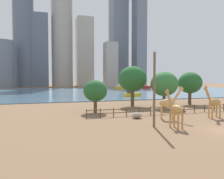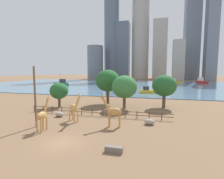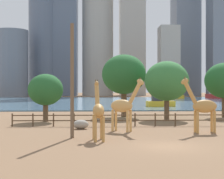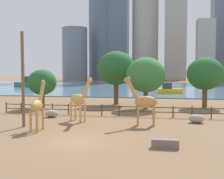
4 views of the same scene
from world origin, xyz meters
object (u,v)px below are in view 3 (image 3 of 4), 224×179
object	(u,v)px
giraffe_young	(123,106)
boat_barge	(174,96)
tree_right_tall	(46,90)
giraffe_tall	(98,111)
tree_left_small	(167,81)
giraffe_companion	(203,106)
utility_pole	(72,81)
boat_ferry	(216,95)
boulder_by_pole	(81,124)
boat_tug	(160,102)
tree_center_broad	(124,75)

from	to	relation	value
giraffe_young	boat_barge	world-z (taller)	giraffe_young
giraffe_young	tree_right_tall	distance (m)	12.52
giraffe_tall	boat_barge	bearing A→B (deg)	-20.48
tree_left_small	giraffe_tall	bearing A→B (deg)	-116.54
giraffe_companion	tree_right_tall	bearing A→B (deg)	-39.97
utility_pole	boat_barge	size ratio (longest dim) A/B	1.30
boat_ferry	giraffe_young	bearing A→B (deg)	-50.93
giraffe_tall	tree_left_small	distance (m)	18.47
giraffe_companion	boulder_by_pole	size ratio (longest dim) A/B	3.24
giraffe_young	boat_barge	distance (m)	93.42
giraffe_young	boulder_by_pole	bearing A→B (deg)	-175.49
giraffe_young	boulder_by_pole	world-z (taller)	giraffe_young
boat_ferry	boat_tug	size ratio (longest dim) A/B	1.45
boat_barge	giraffe_tall	bearing A→B (deg)	-109.86
boulder_by_pole	giraffe_tall	bearing A→B (deg)	-76.60
tree_center_broad	boat_barge	world-z (taller)	tree_center_broad
giraffe_tall	tree_center_broad	distance (m)	21.30
tree_right_tall	tree_left_small	world-z (taller)	tree_left_small
boulder_by_pole	tree_left_small	bearing A→B (deg)	43.62
giraffe_young	utility_pole	xyz separation A→B (m)	(-4.15, -3.69, 2.09)
tree_center_broad	boat_tug	size ratio (longest dim) A/B	1.45
giraffe_companion	boat_barge	xyz separation A→B (m)	(17.32, 91.35, -1.08)
tree_left_small	boat_tug	distance (m)	26.17
tree_center_broad	boulder_by_pole	bearing A→B (deg)	-109.81
boat_ferry	giraffe_tall	bearing A→B (deg)	-50.94
boulder_by_pole	tree_left_small	world-z (taller)	tree_left_small
giraffe_tall	boat_ferry	world-z (taller)	giraffe_tall
boulder_by_pole	tree_right_tall	xyz separation A→B (m)	(-4.40, 7.31, 3.16)
tree_right_tall	boulder_by_pole	bearing A→B (deg)	-58.98
giraffe_young	boat_tug	bearing A→B (deg)	107.87
utility_pole	tree_left_small	bearing A→B (deg)	56.05
tree_center_broad	tree_left_small	world-z (taller)	tree_center_broad
giraffe_companion	giraffe_young	xyz separation A→B (m)	(-6.64, 1.06, -0.01)
tree_center_broad	tree_right_tall	xyz separation A→B (m)	(-9.36, -6.46, -2.02)
tree_center_broad	giraffe_companion	bearing A→B (deg)	-71.90
giraffe_companion	giraffe_young	world-z (taller)	giraffe_companion
utility_pole	boulder_by_pole	size ratio (longest dim) A/B	5.90
giraffe_young	boulder_by_pole	size ratio (longest dim) A/B	3.21
giraffe_tall	boat_tug	distance (m)	43.68
boulder_by_pole	boat_ferry	xyz separation A→B (m)	(42.94, 89.00, 0.96)
tree_right_tall	boat_tug	bearing A→B (deg)	57.18
giraffe_tall	boat_ferry	xyz separation A→B (m)	(41.28, 95.99, -0.76)
giraffe_young	boat_ferry	world-z (taller)	giraffe_young
boulder_by_pole	tree_center_broad	bearing A→B (deg)	70.19
boat_barge	tree_center_broad	bearing A→B (deg)	-111.57
boat_ferry	boat_tug	bearing A→B (deg)	-56.30
giraffe_companion	tree_center_broad	bearing A→B (deg)	-76.89
giraffe_companion	boat_tug	xyz separation A→B (m)	(3.02, 38.13, -1.24)
giraffe_tall	boulder_by_pole	world-z (taller)	giraffe_tall
giraffe_companion	tree_left_small	size ratio (longest dim) A/B	0.68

